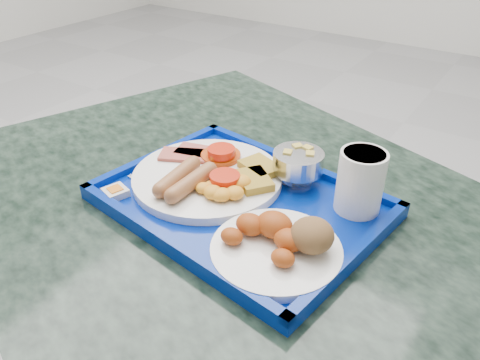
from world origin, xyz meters
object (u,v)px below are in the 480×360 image
object	(u,v)px
main_plate	(211,176)
bread_plate	(281,242)
tray	(240,203)
table	(250,298)
fruit_bowl	(298,162)
juice_cup	(361,180)

from	to	relation	value
main_plate	bread_plate	distance (m)	0.22
main_plate	tray	bearing A→B (deg)	-13.33
table	bread_plate	size ratio (longest dim) A/B	7.47
fruit_bowl	main_plate	bearing A→B (deg)	-145.27
main_plate	bread_plate	world-z (taller)	bread_plate
bread_plate	fruit_bowl	xyz separation A→B (m)	(-0.07, 0.18, 0.02)
main_plate	bread_plate	bearing A→B (deg)	-26.05
table	tray	xyz separation A→B (m)	(-0.03, 0.01, 0.20)
tray	main_plate	bearing A→B (deg)	166.67
main_plate	fruit_bowl	distance (m)	0.16
main_plate	juice_cup	world-z (taller)	juice_cup
bread_plate	main_plate	bearing A→B (deg)	153.95
tray	fruit_bowl	xyz separation A→B (m)	(0.05, 0.11, 0.05)
table	bread_plate	world-z (taller)	bread_plate
table	fruit_bowl	distance (m)	0.28
table	main_plate	bearing A→B (deg)	165.67
main_plate	fruit_bowl	size ratio (longest dim) A/B	3.02
table	tray	size ratio (longest dim) A/B	2.87
tray	fruit_bowl	size ratio (longest dim) A/B	5.54
table	main_plate	world-z (taller)	main_plate
table	main_plate	distance (m)	0.25
table	fruit_bowl	bearing A→B (deg)	78.51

